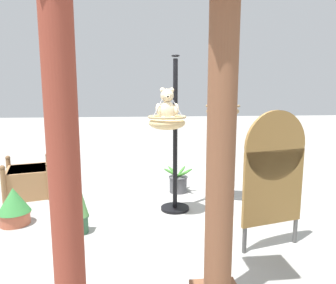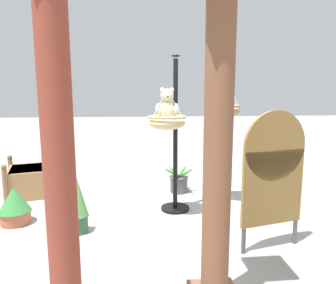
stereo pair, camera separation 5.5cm
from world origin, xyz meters
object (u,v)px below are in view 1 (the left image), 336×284
(greenhouse_pillar_left, at_px, (221,160))
(potted_plant_fern_front, at_px, (178,182))
(teddy_bear, at_px, (167,107))
(potted_plant_bushy_green, at_px, (78,205))
(display_pole_central, at_px, (175,165))
(hanging_basket_left_high, at_px, (223,110))
(wooden_planter_box, at_px, (28,180))
(display_sign_board, at_px, (274,170))
(hanging_basket_with_teddy, at_px, (167,122))
(greenhouse_pillar_far_back, at_px, (64,166))
(potted_plant_flowering_red, at_px, (14,206))

(greenhouse_pillar_left, xyz_separation_m, potted_plant_fern_front, (-0.09, -3.05, -1.08))
(teddy_bear, distance_m, potted_plant_bushy_green, 1.76)
(potted_plant_fern_front, bearing_deg, display_pole_central, 78.67)
(teddy_bear, height_order, hanging_basket_left_high, hanging_basket_left_high)
(hanging_basket_left_high, distance_m, wooden_planter_box, 3.62)
(teddy_bear, bearing_deg, display_sign_board, 137.31)
(teddy_bear, relative_size, wooden_planter_box, 0.44)
(display_sign_board, bearing_deg, hanging_basket_left_high, -83.54)
(greenhouse_pillar_left, bearing_deg, hanging_basket_left_high, -106.39)
(hanging_basket_with_teddy, xyz_separation_m, greenhouse_pillar_far_back, (0.87, 2.41, -0.04))
(display_pole_central, relative_size, wooden_planter_box, 2.19)
(wooden_planter_box, distance_m, potted_plant_fern_front, 2.69)
(hanging_basket_left_high, distance_m, potted_plant_flowering_red, 3.37)
(hanging_basket_with_teddy, xyz_separation_m, wooden_planter_box, (2.37, -1.23, -1.14))
(hanging_basket_with_teddy, relative_size, wooden_planter_box, 0.52)
(hanging_basket_left_high, distance_m, display_sign_board, 1.65)
(wooden_planter_box, xyz_separation_m, display_sign_board, (-3.48, 2.28, 0.68))
(hanging_basket_left_high, relative_size, greenhouse_pillar_far_back, 0.25)
(hanging_basket_left_high, bearing_deg, potted_plant_fern_front, -44.50)
(potted_plant_bushy_green, bearing_deg, potted_plant_fern_front, -135.02)
(greenhouse_pillar_far_back, height_order, wooden_planter_box, greenhouse_pillar_far_back)
(wooden_planter_box, bearing_deg, hanging_basket_left_high, 167.22)
(wooden_planter_box, height_order, potted_plant_fern_front, wooden_planter_box)
(display_pole_central, xyz_separation_m, hanging_basket_left_high, (-0.79, -0.23, 0.81))
(hanging_basket_left_high, relative_size, potted_plant_fern_front, 1.32)
(potted_plant_fern_front, bearing_deg, greenhouse_pillar_left, 88.23)
(potted_plant_flowering_red, xyz_separation_m, potted_plant_bushy_green, (-0.94, 0.36, 0.11))
(greenhouse_pillar_far_back, relative_size, potted_plant_bushy_green, 3.80)
(greenhouse_pillar_left, relative_size, greenhouse_pillar_far_back, 0.93)
(hanging_basket_left_high, height_order, potted_plant_flowering_red, hanging_basket_left_high)
(wooden_planter_box, xyz_separation_m, potted_plant_bushy_green, (-1.17, 1.65, 0.11))
(greenhouse_pillar_left, bearing_deg, potted_plant_fern_front, -91.77)
(hanging_basket_left_high, bearing_deg, teddy_bear, 28.10)
(hanging_basket_with_teddy, relative_size, potted_plant_fern_front, 1.04)
(hanging_basket_with_teddy, bearing_deg, teddy_bear, 90.00)
(greenhouse_pillar_far_back, distance_m, display_sign_board, 2.45)
(hanging_basket_with_teddy, relative_size, hanging_basket_left_high, 0.79)
(hanging_basket_left_high, distance_m, potted_plant_bushy_green, 2.59)
(display_pole_central, relative_size, greenhouse_pillar_left, 0.89)
(display_pole_central, height_order, potted_plant_flowering_red, display_pole_central)
(greenhouse_pillar_far_back, xyz_separation_m, potted_plant_flowering_red, (1.26, -2.36, -1.10))
(teddy_bear, xyz_separation_m, potted_plant_fern_front, (-0.32, -1.11, -1.42))
(teddy_bear, height_order, wooden_planter_box, teddy_bear)
(hanging_basket_with_teddy, xyz_separation_m, potted_plant_bushy_green, (1.19, 0.42, -1.03))
(hanging_basket_with_teddy, height_order, potted_plant_fern_front, hanging_basket_with_teddy)
(potted_plant_flowering_red, bearing_deg, wooden_planter_box, -79.52)
(greenhouse_pillar_left, bearing_deg, greenhouse_pillar_far_back, 22.64)
(display_pole_central, height_order, hanging_basket_with_teddy, display_pole_central)
(greenhouse_pillar_far_back, bearing_deg, wooden_planter_box, -67.68)
(greenhouse_pillar_left, height_order, display_sign_board, greenhouse_pillar_left)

